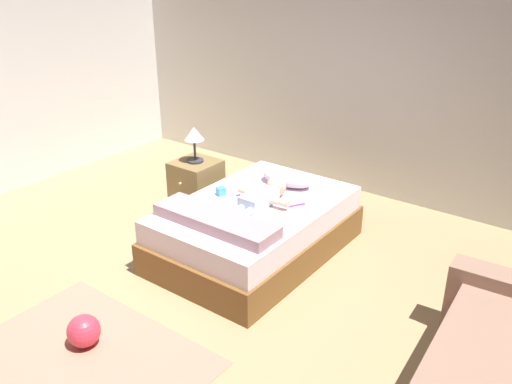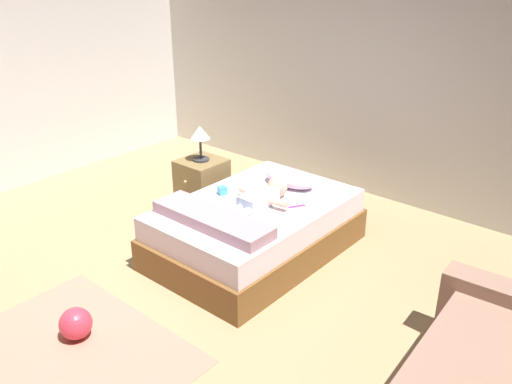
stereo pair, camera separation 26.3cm
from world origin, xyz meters
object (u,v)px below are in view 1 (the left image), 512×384
at_px(baby, 264,196).
at_px(nightstand, 197,188).
at_px(toothbrush, 299,205).
at_px(lamp, 194,137).
at_px(pillow, 287,178).
at_px(toy_ball, 84,331).
at_px(toy_block, 221,191).
at_px(bed, 256,229).

distance_m(baby, nightstand, 1.04).
bearing_deg(toothbrush, lamp, 175.43).
xyz_separation_m(pillow, toy_ball, (-0.18, -2.11, -0.42)).
relative_size(pillow, toy_block, 5.43).
height_order(bed, lamp, lamp).
bearing_deg(nightstand, pillow, 12.93).
xyz_separation_m(toothbrush, nightstand, (-1.23, 0.10, -0.21)).
height_order(pillow, toy_ball, pillow).
bearing_deg(nightstand, toy_ball, -68.82).
distance_m(pillow, toy_block, 0.62).
height_order(nightstand, toy_block, nightstand).
height_order(baby, nightstand, baby).
bearing_deg(nightstand, baby, -13.44).
xyz_separation_m(toy_ball, toy_block, (-0.15, 1.58, 0.39)).
height_order(lamp, toy_block, lamp).
height_order(pillow, nightstand, pillow).
bearing_deg(lamp, toy_block, -28.51).
height_order(baby, toy_block, baby).
height_order(bed, nightstand, nightstand).
xyz_separation_m(baby, toy_block, (-0.39, -0.09, -0.03)).
distance_m(lamp, toy_ball, 2.15).
height_order(baby, lamp, lamp).
bearing_deg(toy_block, toy_ball, -84.54).
distance_m(toothbrush, lamp, 1.28).
height_order(bed, toothbrush, toothbrush).
height_order(bed, pillow, pillow).
bearing_deg(bed, pillow, 90.92).
bearing_deg(toothbrush, pillow, 135.81).
relative_size(pillow, toy_ball, 2.27).
relative_size(pillow, baby, 0.73).
height_order(nightstand, toy_ball, nightstand).
xyz_separation_m(pillow, nightstand, (-0.91, -0.21, -0.26)).
bearing_deg(baby, bed, -145.02).
xyz_separation_m(bed, baby, (0.05, 0.04, 0.31)).
distance_m(pillow, nightstand, 0.97).
height_order(pillow, toy_block, pillow).
bearing_deg(pillow, toy_block, -121.94).
bearing_deg(baby, toy_block, -167.61).
relative_size(pillow, lamp, 1.44).
relative_size(toothbrush, lamp, 0.41).
height_order(toothbrush, lamp, lamp).
bearing_deg(nightstand, toothbrush, -4.56).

